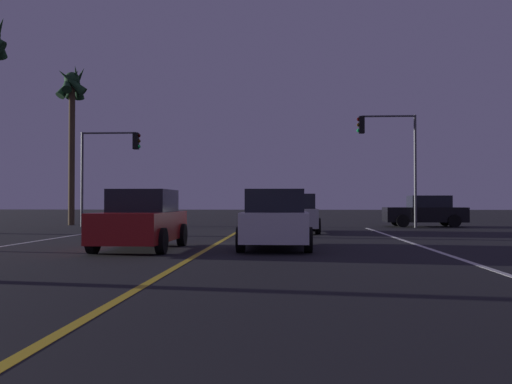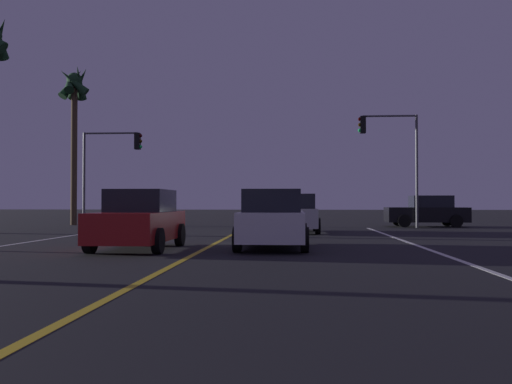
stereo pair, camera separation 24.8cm
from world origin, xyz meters
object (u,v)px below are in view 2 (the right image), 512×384
Objects in this scene: traffic_light_near_left at (112,156)px; palm_tree_left_far at (75,98)px; car_lead_same_lane at (273,220)px; car_ahead_far at (296,214)px; car_oncoming at (139,220)px; traffic_light_near_right at (390,145)px; car_crossing_side at (427,212)px.

traffic_light_near_left is 5.21m from palm_tree_left_far.
palm_tree_left_far is at bearing 38.43° from car_lead_same_lane.
car_ahead_far is 1.00× the size of car_lead_same_lane.
traffic_light_near_left reaches higher than car_oncoming.
car_ahead_far is at bearing -26.55° from traffic_light_near_left.
car_lead_same_lane is at bearing -51.57° from palm_tree_left_far.
traffic_light_near_right reaches higher than car_lead_same_lane.
car_oncoming is at bearing 98.26° from car_lead_same_lane.
car_ahead_far is 7.88m from traffic_light_near_right.
car_oncoming is 0.46× the size of palm_tree_left_far.
traffic_light_near_left reaches higher than car_crossing_side.
car_oncoming and car_lead_same_lane have the same top height.
car_crossing_side is at bearing -28.19° from car_lead_same_lane.
car_ahead_far is at bearing 41.10° from car_crossing_side.
palm_tree_left_far is at bearing -2.62° from car_crossing_side.
traffic_light_near_left is (-14.94, 0.00, -0.52)m from traffic_light_near_right.
car_oncoming is 3.82m from car_lead_same_lane.
car_oncoming is 0.72× the size of traffic_light_near_right.
traffic_light_near_right reaches higher than traffic_light_near_left.
palm_tree_left_far is at bearing -152.00° from car_oncoming.
car_ahead_far is 11.59m from traffic_light_near_left.
car_ahead_far is at bearing 153.44° from car_oncoming.
car_oncoming is at bearing 153.44° from car_ahead_far.
traffic_light_near_right reaches higher than car_oncoming.
palm_tree_left_far is (-20.21, 0.92, 6.67)m from car_crossing_side.
car_lead_same_lane is 16.60m from traffic_light_near_left.
car_oncoming is 17.20m from traffic_light_near_right.
car_crossing_side is at bearing 4.16° from traffic_light_near_left.
car_oncoming and car_crossing_side have the same top height.
car_crossing_side is at bearing -48.90° from car_ahead_far.
car_lead_same_lane is 20.97m from palm_tree_left_far.
car_ahead_far is 0.83× the size of traffic_light_near_left.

